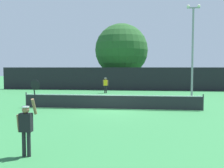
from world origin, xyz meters
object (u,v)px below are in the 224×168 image
(light_pole, at_px, (193,46))
(tennis_ball, at_px, (150,103))
(player_serving, at_px, (26,123))
(large_tree, at_px, (121,50))
(player_receiving, at_px, (106,84))
(parked_car_near, at_px, (200,81))

(light_pole, bearing_deg, tennis_ball, -136.85)
(player_serving, relative_size, large_tree, 0.27)
(tennis_ball, distance_m, large_tree, 16.65)
(tennis_ball, bearing_deg, player_receiving, 121.55)
(player_receiving, height_order, light_pole, light_pole)
(tennis_ball, relative_size, large_tree, 0.01)
(parked_car_near, bearing_deg, player_serving, -109.73)
(player_receiving, bearing_deg, tennis_ball, 121.55)
(player_receiving, height_order, tennis_ball, player_receiving)
(light_pole, height_order, large_tree, large_tree)
(player_receiving, bearing_deg, light_pole, 155.75)
(player_receiving, bearing_deg, parked_car_near, -139.21)
(player_serving, distance_m, light_pole, 18.30)
(tennis_ball, height_order, large_tree, large_tree)
(tennis_ball, height_order, parked_car_near, parked_car_near)
(tennis_ball, bearing_deg, large_tree, 102.44)
(tennis_ball, xyz_separation_m, parked_car_near, (7.77, 17.97, 0.74))
(player_receiving, relative_size, large_tree, 0.19)
(player_receiving, height_order, parked_car_near, parked_car_near)
(tennis_ball, relative_size, light_pole, 0.01)
(large_tree, distance_m, parked_car_near, 12.27)
(player_receiving, distance_m, large_tree, 9.17)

